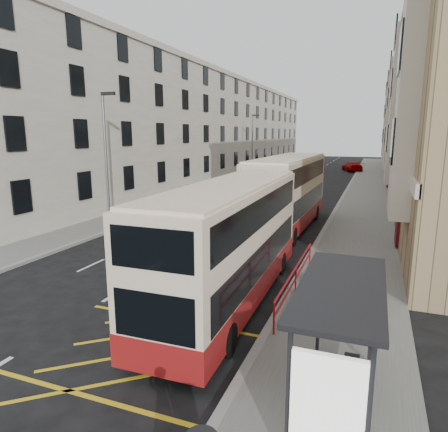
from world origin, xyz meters
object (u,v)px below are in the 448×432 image
at_px(car_dark, 309,161).
at_px(street_lamp_far, 253,143).
at_px(bus_shelter, 346,328).
at_px(car_silver, 292,167).
at_px(street_lamp_near, 106,154).
at_px(pedestrian_far, 339,283).
at_px(double_decker_front, 231,243).
at_px(pedestrian_mid, 324,396).
at_px(car_red, 352,166).
at_px(double_decker_rear, 288,193).
at_px(white_van, 275,173).

bearing_deg(car_dark, street_lamp_far, -106.94).
height_order(bus_shelter, car_silver, bus_shelter).
bearing_deg(street_lamp_near, pedestrian_far, -26.56).
bearing_deg(double_decker_front, car_dark, 95.79).
xyz_separation_m(pedestrian_mid, car_silver, (-11.51, 54.33, -0.23)).
bearing_deg(car_red, double_decker_front, 70.92).
xyz_separation_m(street_lamp_near, pedestrian_far, (14.16, -7.08, -3.60)).
distance_m(street_lamp_near, car_dark, 57.92).
bearing_deg(double_decker_rear, street_lamp_far, 112.58).
height_order(bus_shelter, car_red, bus_shelter).
xyz_separation_m(pedestrian_far, car_red, (-2.61, 52.68, -0.25)).
height_order(double_decker_rear, car_red, double_decker_rear).
relative_size(double_decker_front, car_silver, 2.48).
distance_m(bus_shelter, double_decker_rear, 16.93).
bearing_deg(street_lamp_far, pedestrian_mid, -71.45).
distance_m(bus_shelter, car_dark, 71.10).
bearing_deg(white_van, car_red, 35.85).
height_order(street_lamp_far, double_decker_rear, street_lamp_far).
bearing_deg(white_van, car_silver, 66.80).
bearing_deg(street_lamp_far, pedestrian_far, -69.10).
bearing_deg(double_decker_rear, bus_shelter, -73.03).
height_order(bus_shelter, pedestrian_far, bus_shelter).
bearing_deg(double_decker_front, double_decker_rear, 91.20).
bearing_deg(bus_shelter, pedestrian_mid, -117.54).
bearing_deg(street_lamp_near, car_silver, 86.00).
xyz_separation_m(double_decker_rear, car_red, (1.42, 41.69, -1.49)).
distance_m(bus_shelter, street_lamp_near, 19.38).
height_order(street_lamp_far, pedestrian_mid, street_lamp_far).
distance_m(street_lamp_near, white_van, 31.86).
relative_size(pedestrian_mid, car_dark, 0.37).
xyz_separation_m(double_decker_rear, white_van, (-7.45, 27.59, -1.53)).
bearing_deg(car_red, white_van, 39.82).
xyz_separation_m(car_dark, car_red, (8.62, -12.12, 0.06)).
bearing_deg(car_silver, bus_shelter, -72.40).
height_order(bus_shelter, double_decker_rear, double_decker_rear).
bearing_deg(white_van, street_lamp_near, -116.84).
bearing_deg(pedestrian_mid, street_lamp_near, 141.69).
relative_size(bus_shelter, double_decker_rear, 0.38).
height_order(bus_shelter, car_dark, bus_shelter).
bearing_deg(pedestrian_far, car_silver, -72.80).
distance_m(street_lamp_near, pedestrian_mid, 19.71).
distance_m(pedestrian_mid, car_silver, 55.54).
bearing_deg(pedestrian_mid, car_silver, 105.59).
xyz_separation_m(pedestrian_far, car_silver, (-11.26, 48.47, -0.31)).
bearing_deg(double_decker_front, bus_shelter, -50.67).
bearing_deg(car_silver, pedestrian_mid, -72.81).
relative_size(street_lamp_near, white_van, 1.52).
distance_m(double_decker_rear, car_silver, 38.20).
distance_m(street_lamp_far, car_dark, 28.14).
bearing_deg(white_van, bus_shelter, -96.67).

